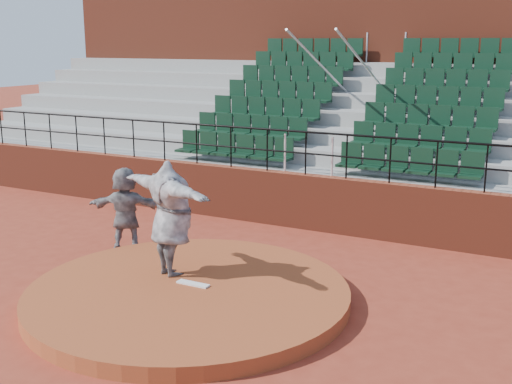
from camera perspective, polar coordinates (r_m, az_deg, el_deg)
ground at (r=11.19m, az=-6.01°, el=-9.63°), size 90.00×90.00×0.00m
pitchers_mound at (r=11.14m, az=-6.03°, el=-9.04°), size 5.50×5.50×0.25m
pitching_rubber at (r=11.21m, az=-5.62°, el=-8.12°), size 0.60×0.15×0.03m
boundary_wall at (r=15.19m, az=4.36°, el=-0.83°), size 24.00×0.30×1.30m
wall_railing at (r=14.91m, az=4.46°, el=4.31°), size 24.04×0.05×1.03m
seating_deck at (r=18.37m, az=8.91°, el=4.03°), size 24.00×5.97×4.63m
press_box_facade at (r=21.94m, az=12.51°, el=10.90°), size 24.00×3.00×7.10m
pitcher at (r=11.42m, az=-7.59°, el=-2.34°), size 2.63×1.64×2.08m
fielder at (r=13.80m, az=-11.50°, el=-1.46°), size 1.73×1.15×1.79m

